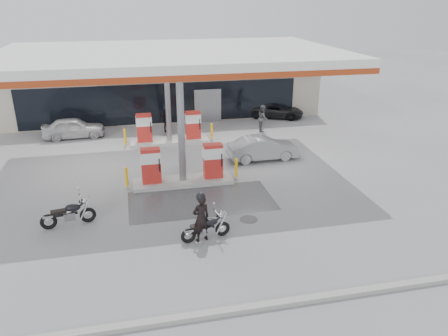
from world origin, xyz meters
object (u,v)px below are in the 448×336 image
object	(u,v)px
parked_car_right	(276,110)
main_motorcycle	(206,228)
pump_island_far	(169,131)
parked_car_left	(94,110)
pump_island_near	(183,169)
sedan_white	(73,128)
attendant	(263,118)
hatchback_silver	(263,148)
biker_walking	(166,119)
biker_main	(201,218)
parked_motorcycle	(69,214)

from	to	relation	value
parked_car_right	main_motorcycle	bearing A→B (deg)	176.59
pump_island_far	parked_car_right	world-z (taller)	pump_island_far
parked_car_left	pump_island_near	bearing A→B (deg)	176.78
main_motorcycle	parked_car_right	distance (m)	16.91
sedan_white	attendant	distance (m)	11.54
hatchback_silver	parked_car_right	xyz separation A→B (m)	(3.40, 7.80, -0.09)
parked_car_right	biker_walking	distance (m)	8.04
pump_island_near	hatchback_silver	world-z (taller)	pump_island_near
pump_island_near	parked_car_right	distance (m)	12.73
pump_island_near	sedan_white	size ratio (longest dim) A/B	1.43
hatchback_silver	parked_car_right	size ratio (longest dim) A/B	0.98
main_motorcycle	hatchback_silver	distance (m)	8.44
pump_island_near	attendant	bearing A→B (deg)	50.03
biker_walking	attendant	bearing A→B (deg)	-34.25
sedan_white	parked_car_left	world-z (taller)	parked_car_left
pump_island_far	attendant	distance (m)	6.11
main_motorcycle	attendant	xyz separation A→B (m)	(5.83, 12.21, 0.40)
pump_island_near	biker_main	size ratio (longest dim) A/B	2.97
hatchback_silver	biker_walking	xyz separation A→B (m)	(-4.44, 6.00, 0.19)
biker_main	parked_car_left	xyz separation A→B (m)	(-4.48, 17.08, -0.19)
parked_motorcycle	sedan_white	distance (m)	11.22
biker_main	parked_car_right	world-z (taller)	biker_main
pump_island_near	hatchback_silver	xyz separation A→B (m)	(4.48, 2.20, -0.11)
biker_main	parked_car_right	size ratio (longest dim) A/B	0.47
pump_island_far	attendant	world-z (taller)	pump_island_far
parked_car_right	biker_walking	xyz separation A→B (m)	(-7.83, -1.80, 0.28)
sedan_white	biker_walking	bearing A→B (deg)	-92.97
pump_island_far	biker_walking	world-z (taller)	pump_island_far
main_motorcycle	parked_car_left	distance (m)	17.68
pump_island_far	biker_walking	bearing A→B (deg)	88.79
parked_car_right	parked_motorcycle	bearing A→B (deg)	159.80
parked_motorcycle	sedan_white	world-z (taller)	sedan_white
attendant	parked_car_right	world-z (taller)	attendant
pump_island_near	parked_car_left	size ratio (longest dim) A/B	1.10
attendant	biker_walking	bearing A→B (deg)	94.24
main_motorcycle	parked_car_left	size ratio (longest dim) A/B	0.39
pump_island_near	parked_car_left	world-z (taller)	pump_island_near
sedan_white	biker_walking	xyz separation A→B (m)	(5.54, 0.00, 0.18)
attendant	pump_island_near	bearing A→B (deg)	154.19
biker_main	parked_motorcycle	xyz separation A→B (m)	(-4.61, 2.10, -0.41)
pump_island_near	hatchback_silver	distance (m)	5.00
pump_island_near	main_motorcycle	world-z (taller)	pump_island_near
attendant	biker_walking	world-z (taller)	attendant
main_motorcycle	parked_car_right	xyz separation A→B (m)	(7.71, 15.05, 0.10)
pump_island_far	parked_car_left	distance (m)	7.50
hatchback_silver	parked_car_left	size ratio (longest dim) A/B	0.78
pump_island_far	hatchback_silver	bearing A→B (deg)	-40.27
biker_main	sedan_white	bearing A→B (deg)	-84.11
pump_island_near	parked_motorcycle	size ratio (longest dim) A/B	2.58
attendant	parked_car_left	xyz separation A→B (m)	(-10.50, 4.84, -0.14)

